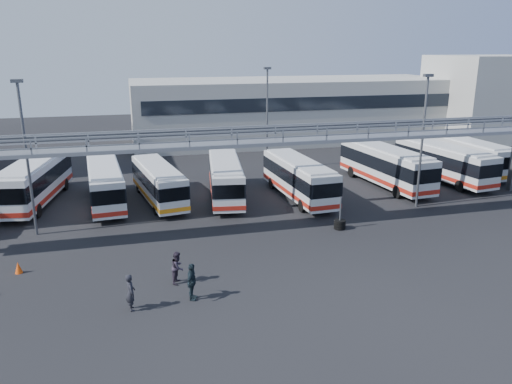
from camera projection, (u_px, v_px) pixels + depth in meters
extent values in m
plane|color=black|center=(302.00, 257.00, 29.91)|extent=(140.00, 140.00, 0.00)
cube|color=gray|center=(279.00, 142.00, 32.84)|extent=(50.00, 1.80, 0.22)
cube|color=gray|center=(283.00, 129.00, 31.78)|extent=(50.00, 0.10, 0.10)
cube|color=gray|center=(275.00, 125.00, 33.36)|extent=(50.00, 0.10, 0.10)
cube|color=#4C4F54|center=(263.00, 129.00, 36.50)|extent=(45.00, 0.50, 0.35)
cube|color=#9E9E99|center=(292.00, 109.00, 66.98)|extent=(42.00, 14.00, 8.00)
cube|color=#B2B2AD|center=(489.00, 98.00, 67.26)|extent=(14.00, 12.00, 11.00)
cylinder|color=#4C4F54|center=(28.00, 162.00, 32.07)|extent=(0.18, 0.18, 10.00)
cube|color=#4C4F54|center=(17.00, 81.00, 30.64)|extent=(0.70, 0.35, 0.22)
cylinder|color=#4C4F54|center=(422.00, 144.00, 37.90)|extent=(0.18, 0.18, 10.00)
cube|color=#4C4F54|center=(428.00, 75.00, 36.47)|extent=(0.70, 0.35, 0.22)
cylinder|color=#4C4F54|center=(267.00, 121.00, 49.90)|extent=(0.18, 0.18, 10.00)
cube|color=#4C4F54|center=(267.00, 68.00, 48.47)|extent=(0.70, 0.35, 0.22)
cube|color=silver|center=(35.00, 180.00, 39.66)|extent=(4.45, 11.75, 2.87)
cube|color=black|center=(35.00, 176.00, 39.56)|extent=(4.52, 11.82, 1.15)
cube|color=#AC2115|center=(37.00, 192.00, 39.94)|extent=(4.51, 11.81, 0.37)
cube|color=silver|center=(33.00, 162.00, 39.23)|extent=(4.01, 10.58, 0.17)
cylinder|color=black|center=(4.00, 212.00, 36.43)|extent=(0.48, 1.08, 1.04)
cylinder|color=black|center=(37.00, 211.00, 36.64)|extent=(0.48, 1.08, 1.04)
cylinder|color=black|center=(37.00, 185.00, 43.45)|extent=(0.48, 1.08, 1.04)
cylinder|color=black|center=(65.00, 184.00, 43.66)|extent=(0.48, 1.08, 1.04)
cube|color=silver|center=(105.00, 183.00, 39.43)|extent=(3.20, 10.62, 2.62)
cube|color=black|center=(105.00, 179.00, 39.35)|extent=(3.27, 10.68, 1.05)
cube|color=#AC2115|center=(106.00, 194.00, 39.69)|extent=(3.26, 10.67, 0.33)
cube|color=silver|center=(104.00, 166.00, 39.04)|extent=(2.88, 9.56, 0.15)
cylinder|color=black|center=(94.00, 212.00, 36.41)|extent=(0.36, 0.97, 0.95)
cylinder|color=black|center=(124.00, 209.00, 37.09)|extent=(0.36, 0.97, 0.95)
cylinder|color=black|center=(91.00, 189.00, 42.48)|extent=(0.36, 0.97, 0.95)
cylinder|color=black|center=(117.00, 187.00, 43.16)|extent=(0.36, 0.97, 0.95)
cube|color=silver|center=(158.00, 182.00, 40.11)|extent=(3.86, 10.22, 2.50)
cube|color=black|center=(158.00, 178.00, 40.03)|extent=(3.92, 10.29, 1.00)
cube|color=orange|center=(159.00, 192.00, 40.36)|extent=(3.91, 10.28, 0.32)
cube|color=silver|center=(157.00, 166.00, 39.74)|extent=(3.47, 9.20, 0.15)
cylinder|color=black|center=(156.00, 209.00, 37.25)|extent=(0.42, 0.94, 0.91)
cylinder|color=black|center=(182.00, 206.00, 38.04)|extent=(0.42, 0.94, 0.91)
cylinder|color=black|center=(139.00, 188.00, 42.85)|extent=(0.42, 0.94, 0.91)
cylinder|color=black|center=(162.00, 185.00, 43.64)|extent=(0.42, 0.94, 0.91)
cube|color=silver|center=(225.00, 178.00, 41.00)|extent=(3.86, 10.75, 2.63)
cube|color=black|center=(225.00, 174.00, 40.91)|extent=(3.92, 10.82, 1.05)
cube|color=#AC2115|center=(226.00, 189.00, 41.26)|extent=(3.91, 10.81, 0.33)
cube|color=silver|center=(225.00, 161.00, 40.60)|extent=(3.47, 9.68, 0.15)
cylinder|color=black|center=(214.00, 205.00, 38.02)|extent=(0.42, 0.99, 0.96)
cylinder|color=black|center=(242.00, 204.00, 38.26)|extent=(0.42, 0.99, 0.96)
cylinder|color=black|center=(212.00, 182.00, 44.45)|extent=(0.42, 0.99, 0.96)
cylinder|color=black|center=(236.00, 182.00, 44.68)|extent=(0.42, 0.99, 0.96)
cube|color=silver|center=(299.00, 177.00, 41.00)|extent=(3.03, 10.81, 2.67)
cube|color=black|center=(299.00, 174.00, 40.91)|extent=(3.10, 10.88, 1.07)
cube|color=#AC2115|center=(298.00, 189.00, 41.26)|extent=(3.09, 10.87, 0.34)
cube|color=silver|center=(299.00, 161.00, 40.60)|extent=(2.73, 9.73, 0.16)
cylinder|color=black|center=(302.00, 206.00, 37.91)|extent=(0.35, 0.99, 0.97)
cylinder|color=black|center=(328.00, 203.00, 38.56)|extent=(0.35, 0.99, 0.97)
cylinder|color=black|center=(272.00, 183.00, 44.16)|extent=(0.35, 0.99, 0.97)
cylinder|color=black|center=(295.00, 181.00, 44.81)|extent=(0.35, 0.99, 0.97)
cube|color=silver|center=(386.00, 165.00, 44.67)|extent=(3.67, 11.71, 2.88)
cube|color=black|center=(386.00, 161.00, 44.58)|extent=(3.73, 11.78, 1.15)
cube|color=#AC2115|center=(385.00, 176.00, 44.96)|extent=(3.72, 11.77, 0.37)
cube|color=silver|center=(387.00, 148.00, 44.25)|extent=(3.30, 10.54, 0.17)
cylinder|color=black|center=(398.00, 192.00, 41.35)|extent=(0.41, 1.07, 1.05)
cylinder|color=black|center=(421.00, 189.00, 42.12)|extent=(0.41, 1.07, 1.05)
cylinder|color=black|center=(352.00, 172.00, 48.00)|extent=(0.41, 1.07, 1.05)
cylinder|color=black|center=(373.00, 170.00, 48.78)|extent=(0.41, 1.07, 1.05)
cube|color=silver|center=(443.00, 162.00, 46.37)|extent=(3.92, 11.30, 2.77)
cube|color=black|center=(444.00, 158.00, 46.28)|extent=(3.99, 11.37, 1.11)
cube|color=#AC2115|center=(442.00, 172.00, 46.65)|extent=(3.98, 11.36, 0.35)
cube|color=silver|center=(445.00, 146.00, 45.96)|extent=(3.53, 10.17, 0.16)
cylinder|color=black|center=(460.00, 186.00, 43.19)|extent=(0.43, 1.04, 1.01)
cylinder|color=black|center=(480.00, 184.00, 44.00)|extent=(0.43, 1.04, 1.01)
cylinder|color=black|center=(408.00, 168.00, 49.49)|extent=(0.43, 1.04, 1.01)
cylinder|color=black|center=(426.00, 166.00, 50.31)|extent=(0.43, 1.04, 1.01)
cube|color=silver|center=(465.00, 155.00, 49.40)|extent=(2.98, 11.11, 2.75)
cube|color=black|center=(466.00, 151.00, 49.31)|extent=(3.04, 11.18, 1.10)
cube|color=orange|center=(464.00, 164.00, 49.68)|extent=(3.03, 11.17, 0.35)
cube|color=silver|center=(467.00, 140.00, 49.00)|extent=(2.68, 10.00, 0.16)
cylinder|color=black|center=(479.00, 177.00, 46.22)|extent=(0.34, 1.01, 1.00)
cylinder|color=black|center=(499.00, 175.00, 46.86)|extent=(0.34, 1.01, 1.00)
cylinder|color=black|center=(432.00, 161.00, 52.69)|extent=(0.34, 1.01, 1.00)
cylinder|color=black|center=(450.00, 160.00, 53.33)|extent=(0.34, 1.01, 1.00)
imported|color=black|center=(131.00, 292.00, 23.66)|extent=(0.55, 0.74, 1.84)
imported|color=#2B2330|center=(178.00, 267.00, 26.45)|extent=(0.96, 1.05, 1.76)
imported|color=black|center=(192.00, 282.00, 24.61)|extent=(0.86, 1.22, 1.92)
cone|color=#E94C0C|center=(18.00, 268.00, 27.69)|extent=(0.52, 0.52, 0.66)
cylinder|color=black|center=(340.00, 227.00, 34.48)|extent=(0.81, 0.81, 0.19)
cylinder|color=black|center=(340.00, 224.00, 34.42)|extent=(0.81, 0.81, 0.19)
cylinder|color=black|center=(340.00, 221.00, 34.36)|extent=(0.81, 0.81, 0.19)
cylinder|color=#4C4F54|center=(340.00, 213.00, 34.19)|extent=(0.12, 0.12, 2.31)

